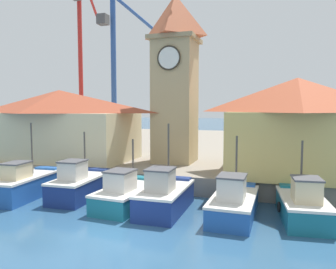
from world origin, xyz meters
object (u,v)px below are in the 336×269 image
Objects in this scene: fishing_boat_left_outer at (80,185)px; fishing_boat_mid_left at (165,196)px; clock_tower at (175,74)px; port_crane_far at (81,73)px; warehouse_left at (60,124)px; fishing_boat_left_inner at (127,194)px; port_crane_near at (115,91)px; fishing_boat_center at (234,202)px; fishing_boat_mid_right at (303,205)px; fishing_boat_far_left at (26,184)px; warehouse_right at (296,125)px.

fishing_boat_left_outer is 5.55m from fishing_boat_mid_left.
clock_tower is 0.63× the size of port_crane_far.
fishing_boat_left_inner is at bearing -36.39° from warehouse_left.
fishing_boat_left_inner is 28.62m from port_crane_far.
fishing_boat_mid_left is 0.28× the size of port_crane_near.
fishing_boat_left_inner is 0.30× the size of port_crane_near.
port_crane_far is (-22.13, 21.44, 9.03)m from fishing_boat_center.
port_crane_near is at bearing 132.31° from fishing_boat_center.
port_crane_near reaches higher than fishing_boat_mid_right.
fishing_boat_far_left is 17.61m from port_crane_near.
fishing_boat_far_left is at bearing -156.91° from warehouse_right.
fishing_boat_mid_left is at bearing -31.40° from warehouse_left.
port_crane_far reaches higher than warehouse_right.
port_crane_far is at bearing 114.89° from fishing_boat_far_left.
port_crane_far is at bearing 116.66° from warehouse_left.
clock_tower is 21.49m from port_crane_far.
fishing_boat_left_inner is 11.22m from warehouse_right.
fishing_boat_far_left is 8.07m from warehouse_left.
port_crane_near reaches higher than fishing_boat_far_left.
port_crane_near is at bearing 119.05° from fishing_boat_left_inner.
fishing_boat_mid_right is (6.56, 0.73, -0.07)m from fishing_boat_mid_left.
warehouse_right is at bearing 44.31° from fishing_boat_mid_left.
fishing_boat_far_left reaches higher than fishing_boat_left_inner.
fishing_boat_mid_left is (5.49, -0.78, -0.00)m from fishing_boat_left_outer.
warehouse_left is (-9.25, -1.48, -3.82)m from clock_tower.
fishing_boat_mid_right is 34.05m from port_crane_far.
port_crane_near is (-14.50, 15.93, 6.33)m from fishing_boat_center.
warehouse_left reaches higher than fishing_boat_mid_right.
warehouse_right is 0.38× the size of port_crane_far.
warehouse_right is at bearing -13.12° from clock_tower.
fishing_boat_left_outer is 26.31m from port_crane_far.
fishing_boat_mid_right is at bearing -89.44° from warehouse_right.
clock_tower is at bearing 138.34° from fishing_boat_mid_right.
warehouse_right is at bearing -31.36° from port_crane_far.
warehouse_left is at bearing 161.00° from fishing_boat_mid_right.
port_crane_far is at bearing 148.64° from warehouse_right.
fishing_boat_left_outer is at bearing 169.59° from fishing_boat_left_inner.
fishing_boat_center is 22.45m from port_crane_near.
fishing_boat_mid_right is at bearing 6.32° from fishing_boat_mid_left.
warehouse_right is (8.50, -1.98, -3.59)m from clock_tower.
fishing_boat_left_inner is 0.22× the size of port_crane_far.
warehouse_right is 30.03m from port_crane_far.
warehouse_left is (-5.74, 6.07, 3.17)m from fishing_boat_left_outer.
port_crane_near reaches higher than fishing_boat_left_outer.
fishing_boat_left_inner is 11.73m from warehouse_left.
port_crane_near is 0.72× the size of port_crane_far.
fishing_boat_mid_left reaches higher than fishing_boat_left_inner.
fishing_boat_far_left is 3.21m from fishing_boat_left_outer.
fishing_boat_center is 3.16m from fishing_boat_mid_right.
fishing_boat_mid_left is 9.72m from warehouse_right.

